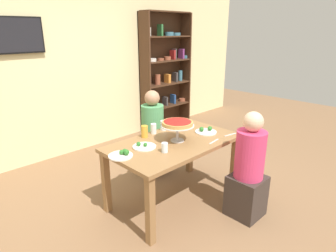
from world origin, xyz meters
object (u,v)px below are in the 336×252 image
beer_glass_amber_tall (145,132)px  deep_dish_pizza_stand (177,125)px  salad_plate_near_diner (144,146)px  water_glass_clear_far (165,148)px  dining_table (174,150)px  salad_plate_far_diner (122,154)px  water_glass_clear_near (153,129)px  salad_plate_spare (206,131)px  water_glass_clear_spare (163,125)px  diner_far_right (153,138)px  cutlery_fork_near (214,141)px  bookshelf (165,72)px  television (13,35)px  cutlery_knife_near (230,135)px  diner_near_right (248,173)px

beer_glass_amber_tall → deep_dish_pizza_stand: bearing=-61.8°
salad_plate_near_diner → water_glass_clear_far: (0.07, -0.24, 0.04)m
dining_table → salad_plate_far_diner: salad_plate_far_diner is taller
water_glass_clear_near → salad_plate_spare: bearing=-41.2°
dining_table → salad_plate_spare: salad_plate_spare is taller
beer_glass_amber_tall → water_glass_clear_spare: beer_glass_amber_tall is taller
diner_far_right → cutlery_fork_near: bearing=-1.4°
bookshelf → beer_glass_amber_tall: bearing=-138.8°
television → cutlery_knife_near: (1.42, -2.42, -1.09)m
diner_far_right → beer_glass_amber_tall: diner_far_right is taller
deep_dish_pizza_stand → cutlery_knife_near: bearing=-27.5°
water_glass_clear_far → television: bearing=103.3°
salad_plate_far_diner → beer_glass_amber_tall: size_ratio=1.74×
diner_far_right → salad_plate_far_diner: 1.19m
salad_plate_far_diner → water_glass_clear_spare: 0.86m
diner_near_right → dining_table: bearing=25.9°
salad_plate_spare → deep_dish_pizza_stand: bearing=173.8°
television → salad_plate_near_diner: bearing=-77.0°
television → diner_near_right: size_ratio=0.66×
bookshelf → diner_near_right: bearing=-117.6°
diner_near_right → water_glass_clear_near: 1.16m
salad_plate_near_diner → water_glass_clear_near: water_glass_clear_near is taller
dining_table → cutlery_fork_near: cutlery_fork_near is taller
diner_far_right → diner_near_right: size_ratio=1.00×
diner_near_right → water_glass_clear_far: bearing=47.4°
water_glass_clear_near → television: bearing=114.8°
salad_plate_near_diner → television: bearing=103.0°
salad_plate_far_diner → beer_glass_amber_tall: 0.55m
diner_near_right → salad_plate_spare: bearing=-9.6°
television → salad_plate_near_diner: 2.33m
salad_plate_near_diner → beer_glass_amber_tall: (0.20, 0.22, 0.06)m
salad_plate_near_diner → water_glass_clear_far: 0.25m
salad_plate_far_diner → water_glass_clear_spare: size_ratio=2.03×
water_glass_clear_far → water_glass_clear_spare: size_ratio=0.85×
television → water_glass_clear_spare: (0.98, -1.76, -1.03)m
television → diner_far_right: bearing=-50.5°
bookshelf → salad_plate_near_diner: size_ratio=9.06×
dining_table → water_glass_clear_near: bearing=90.2°
deep_dish_pizza_stand → cutlery_fork_near: 0.44m
bookshelf → water_glass_clear_near: 2.47m
bookshelf → cutlery_knife_near: bookshelf is taller
salad_plate_far_diner → bookshelf: bearing=38.6°
salad_plate_far_diner → water_glass_clear_spare: water_glass_clear_spare is taller
salad_plate_near_diner → salad_plate_spare: 0.83m
dining_table → beer_glass_amber_tall: (-0.15, 0.32, 0.17)m
salad_plate_near_diner → water_glass_clear_near: bearing=34.7°
deep_dish_pizza_stand → water_glass_clear_far: bearing=-158.3°
deep_dish_pizza_stand → beer_glass_amber_tall: 0.40m
bookshelf → water_glass_clear_spare: size_ratio=19.03×
dining_table → diner_far_right: 0.81m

